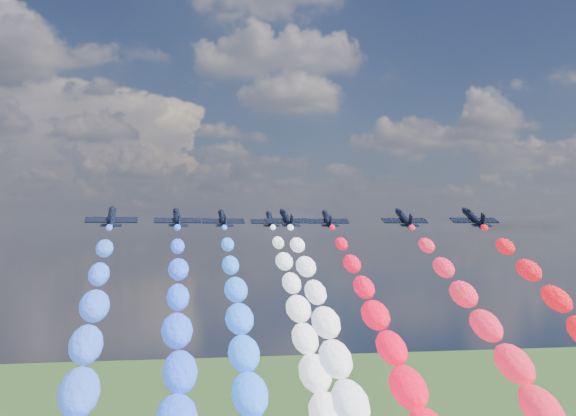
{
  "coord_description": "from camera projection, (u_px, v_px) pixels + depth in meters",
  "views": [
    {
      "loc": [
        -22.38,
        -132.45,
        97.72
      ],
      "look_at": [
        0.0,
        4.0,
        101.32
      ],
      "focal_mm": 44.34,
      "sensor_mm": 36.0,
      "label": 1
    }
  ],
  "objects": [
    {
      "name": "jet_2",
      "position": [
        223.0,
        219.0,
        148.37
      ],
      "size": [
        9.26,
        12.36,
        6.63
      ],
      "primitive_type": null,
      "rotation": [
        0.36,
        0.0,
        0.03
      ],
      "color": "black"
    },
    {
      "name": "trail_4",
      "position": [
        322.0,
        411.0,
        105.48
      ],
      "size": [
        7.01,
        111.49,
        61.5
      ],
      "primitive_type": null,
      "color": "white"
    },
    {
      "name": "jet_3",
      "position": [
        287.0,
        219.0,
        144.08
      ],
      "size": [
        9.68,
        12.66,
        6.63
      ],
      "primitive_type": null,
      "rotation": [
        0.36,
        0.0,
        0.07
      ],
      "color": "black"
    },
    {
      "name": "jet_1",
      "position": [
        177.0,
        218.0,
        135.67
      ],
      "size": [
        9.43,
        12.48,
        6.63
      ],
      "primitive_type": null,
      "rotation": [
        0.36,
        0.0,
        0.05
      ],
      "color": "black"
    },
    {
      "name": "jet_7",
      "position": [
        473.0,
        218.0,
        133.66
      ],
      "size": [
        9.18,
        12.3,
        6.63
      ],
      "primitive_type": null,
      "rotation": [
        0.36,
        0.0,
        -0.02
      ],
      "color": "black"
    },
    {
      "name": "jet_0",
      "position": [
        112.0,
        217.0,
        124.06
      ],
      "size": [
        9.4,
        12.46,
        6.63
      ],
      "primitive_type": null,
      "rotation": [
        0.36,
        0.0,
        0.04
      ],
      "color": "black"
    },
    {
      "name": "jet_5",
      "position": [
        327.0,
        219.0,
        153.16
      ],
      "size": [
        9.67,
        12.65,
        6.63
      ],
      "primitive_type": null,
      "rotation": [
        0.36,
        0.0,
        -0.07
      ],
      "color": "black"
    },
    {
      "name": "jet_6",
      "position": [
        404.0,
        218.0,
        140.78
      ],
      "size": [
        9.2,
        12.31,
        6.63
      ],
      "primitive_type": null,
      "rotation": [
        0.36,
        0.0,
        -0.03
      ],
      "color": "black"
    },
    {
      "name": "jet_4",
      "position": [
        270.0,
        219.0,
        162.44
      ],
      "size": [
        9.52,
        12.55,
        6.63
      ],
      "primitive_type": null,
      "rotation": [
        0.36,
        0.0,
        -0.05
      ],
      "color": "black"
    }
  ]
}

